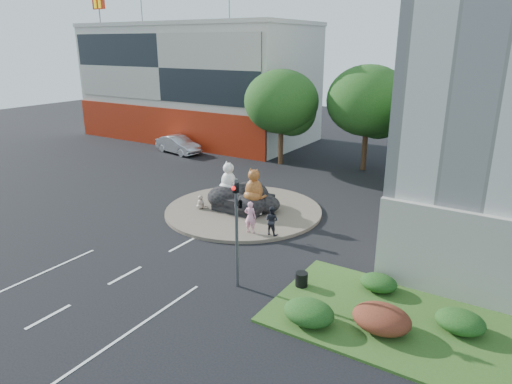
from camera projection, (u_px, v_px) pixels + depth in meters
ground at (125, 275)px, 21.33m from camera, size 120.00×120.00×0.00m
roundabout_island at (244, 210)px, 29.34m from camera, size 10.00×10.00×0.20m
rock_plinth at (243, 202)px, 29.17m from camera, size 3.20×2.60×0.90m
shophouse_block at (198, 82)px, 50.96m from camera, size 25.20×12.30×17.40m
grass_verge at (401, 322)px, 17.66m from camera, size 10.00×6.00×0.12m
tree_left at (282, 105)px, 39.43m from camera, size 6.46×6.46×8.27m
tree_mid at (369, 104)px, 37.40m from camera, size 6.84×6.84×8.76m
tree_right at (433, 130)px, 31.44m from camera, size 5.70×5.70×7.30m
hedge_near_green at (309, 312)px, 17.41m from camera, size 2.00×1.60×0.90m
hedge_red at (382, 319)px, 16.93m from camera, size 2.20×1.76×0.99m
hedge_mid_green at (460, 322)px, 16.90m from camera, size 1.80×1.44×0.81m
hedge_back_green at (379, 283)px, 19.73m from camera, size 1.60×1.28×0.72m
traffic_light at (238, 211)px, 19.23m from camera, size 0.44×1.24×5.00m
street_lamp at (462, 183)px, 19.86m from camera, size 2.34×0.22×8.06m
cat_white at (229, 177)px, 29.45m from camera, size 1.50×1.40×2.05m
cat_tabby at (254, 185)px, 27.75m from camera, size 1.46×1.33×2.09m
kitten_calico at (201, 202)px, 29.27m from camera, size 0.66×0.60×0.92m
kitten_white at (258, 209)px, 28.11m from camera, size 0.60×0.56×0.80m
pedestrian_pink at (250, 217)px, 25.41m from camera, size 0.76×0.59×1.83m
pedestrian_dark at (272, 221)px, 25.15m from camera, size 0.82×0.65×1.66m
parked_car at (178, 145)px, 44.66m from camera, size 5.40×2.73×1.70m
litter_bin at (302, 279)px, 20.11m from camera, size 0.72×0.72×0.62m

